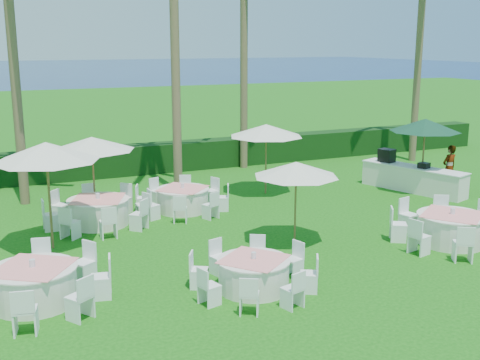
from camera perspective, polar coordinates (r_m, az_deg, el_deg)
The scene contains 19 objects.
ground at distance 14.89m, azimuth 4.54°, elevation -8.23°, with size 120.00×120.00×0.00m, color #10500D.
hedge at distance 25.52m, azimuth -8.39°, elevation 2.07°, with size 34.00×1.00×1.20m, color black.
ocean at distance 114.48m, azimuth -20.95°, elevation 9.47°, with size 260.00×260.00×0.00m, color #07154F.
banquet_table_a at distance 13.48m, azimuth -18.96°, elevation -9.31°, with size 3.20×3.20×0.97m.
banquet_table_b at distance 13.45m, azimuth 1.30°, elevation -8.84°, with size 2.82×2.82×0.87m.
banquet_table_c at distance 17.38m, azimuth 19.41°, elevation -4.30°, with size 3.27×3.27×0.99m.
banquet_table_d at distance 18.52m, azimuth -13.27°, elevation -2.87°, with size 3.20×3.20×0.97m.
banquet_table_e at distance 19.58m, azimuth -5.45°, elevation -1.80°, with size 2.92×2.92×0.91m.
umbrella_a at distance 16.26m, azimuth -17.91°, elevation 2.57°, with size 2.76×2.76×2.86m.
umbrella_b at distance 15.98m, azimuth 5.34°, elevation 1.02°, with size 2.31×2.31×2.28m.
umbrella_c at distance 19.47m, azimuth -13.87°, elevation 3.36°, with size 2.70×2.70×2.46m.
umbrella_d at distance 21.40m, azimuth 2.49°, elevation 4.72°, with size 2.66×2.66×2.52m.
umbrella_green at distance 22.67m, azimuth 17.16°, elevation 4.99°, with size 2.53×2.53×2.68m.
buffet_table at distance 22.97m, azimuth 16.02°, elevation 0.21°, with size 2.10×4.04×1.42m.
staff_person at distance 23.47m, azimuth 19.22°, elevation 1.11°, with size 0.61×0.40×1.68m, color gray.
palm_b at distance 21.06m, azimuth -20.73°, elevation 11.16°, with size 4.11×4.40×9.09m.
palm_c at distance 21.55m, azimuth -6.25°, elevation 14.82°, with size 4.40×3.98×11.22m.
palm_d at distance 25.77m, azimuth 0.37°, elevation 11.24°, with size 4.32×4.32×8.28m.
palm_e at distance 28.48m, azimuth 16.63°, elevation 11.93°, with size 4.13×4.40×9.30m.
Camera 1 is at (-6.70, -12.16, 5.38)m, focal length 45.00 mm.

